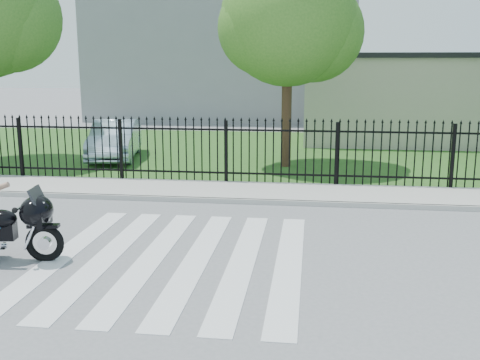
# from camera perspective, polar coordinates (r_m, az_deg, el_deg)

# --- Properties ---
(ground) EXTENTS (120.00, 120.00, 0.00)m
(ground) POSITION_cam_1_polar(r_m,az_deg,el_deg) (9.95, -6.73, -7.98)
(ground) COLOR slate
(ground) RESTS_ON ground
(crosswalk) EXTENTS (5.00, 5.50, 0.01)m
(crosswalk) POSITION_cam_1_polar(r_m,az_deg,el_deg) (9.95, -6.73, -7.94)
(crosswalk) COLOR silver
(crosswalk) RESTS_ON ground
(sidewalk) EXTENTS (40.00, 2.00, 0.12)m
(sidewalk) POSITION_cam_1_polar(r_m,az_deg,el_deg) (14.64, -2.00, -1.14)
(sidewalk) COLOR #ADAAA3
(sidewalk) RESTS_ON ground
(curb) EXTENTS (40.00, 0.12, 0.12)m
(curb) POSITION_cam_1_polar(r_m,az_deg,el_deg) (13.68, -2.69, -2.08)
(curb) COLOR #ADAAA3
(curb) RESTS_ON ground
(grass_strip) EXTENTS (40.00, 12.00, 0.02)m
(grass_strip) POSITION_cam_1_polar(r_m,az_deg,el_deg) (21.46, 1.04, 2.95)
(grass_strip) COLOR #25531C
(grass_strip) RESTS_ON ground
(iron_fence) EXTENTS (26.00, 0.04, 1.80)m
(iron_fence) POSITION_cam_1_polar(r_m,az_deg,el_deg) (15.44, -1.42, 2.75)
(iron_fence) COLOR black
(iron_fence) RESTS_ON ground
(tree_mid) EXTENTS (4.20, 4.20, 6.78)m
(tree_mid) POSITION_cam_1_polar(r_m,az_deg,el_deg) (18.12, 4.91, 16.01)
(tree_mid) COLOR #382316
(tree_mid) RESTS_ON ground
(building_low) EXTENTS (10.00, 6.00, 3.50)m
(building_low) POSITION_cam_1_polar(r_m,az_deg,el_deg) (25.54, 18.06, 7.75)
(building_low) COLOR #B8B099
(building_low) RESTS_ON ground
(building_low_roof) EXTENTS (10.20, 6.20, 0.20)m
(building_low_roof) POSITION_cam_1_polar(r_m,az_deg,el_deg) (25.49, 18.33, 11.89)
(building_low_roof) COLOR black
(building_low_roof) RESTS_ON building_low
(building_tall) EXTENTS (15.00, 10.00, 12.00)m
(building_tall) POSITION_cam_1_polar(r_m,az_deg,el_deg) (35.56, -1.32, 16.22)
(building_tall) COLOR gray
(building_tall) RESTS_ON ground
(parked_car) EXTENTS (2.21, 4.30, 1.35)m
(parked_car) POSITION_cam_1_polar(r_m,az_deg,el_deg) (20.11, -12.59, 4.03)
(parked_car) COLOR #A5BCD0
(parked_car) RESTS_ON grass_strip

